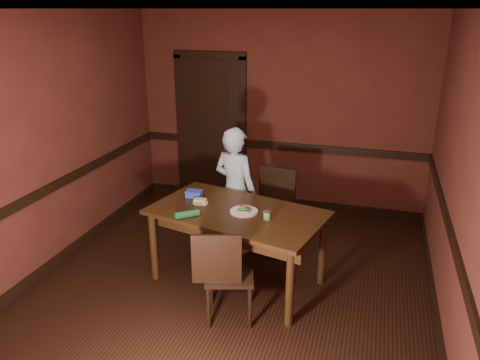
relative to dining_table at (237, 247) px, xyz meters
The scene contains 22 objects.
floor 0.42m from the dining_table, 105.40° to the right, with size 4.00×4.50×0.01m, color black.
ceiling 2.30m from the dining_table, 105.40° to the right, with size 4.00×4.50×0.01m, color beige.
wall_back 2.32m from the dining_table, 90.98° to the left, with size 4.00×0.02×2.70m, color #58241A.
wall_front 2.56m from the dining_table, 90.87° to the right, with size 4.00×0.02×2.70m, color #58241A.
wall_left 2.25m from the dining_table, behind, with size 0.02×4.50×2.70m, color #58241A.
wall_right 2.19m from the dining_table, ahead, with size 0.02×4.50×2.70m, color #58241A.
dado_back 2.16m from the dining_table, 90.99° to the left, with size 4.00×0.03×0.10m, color black.
dado_left 2.09m from the dining_table, behind, with size 0.03×4.50×0.10m, color black.
dado_right 2.02m from the dining_table, ahead, with size 0.03×4.50×0.10m, color black.
baseboard_back 2.13m from the dining_table, 90.99° to the left, with size 4.00×0.03×0.12m, color black.
baseboard_left 2.05m from the dining_table, behind, with size 0.03×4.50×0.12m, color black.
baseboard_right 1.98m from the dining_table, ahead, with size 0.03×4.50×0.12m, color black.
door 2.43m from the dining_table, 116.43° to the left, with size 1.05×0.07×2.20m.
dining_table is the anchor object (origin of this frame).
chair_far 0.79m from the dining_table, 73.10° to the left, with size 0.45×0.45×0.97m, color black, non-canonical shape.
chair_near 0.60m from the dining_table, 79.54° to the right, with size 0.43×0.43×0.92m, color black, non-canonical shape.
person 0.80m from the dining_table, 108.89° to the left, with size 0.54×0.35×1.48m, color silver.
sandwich_plate 0.43m from the dining_table, ahead, with size 0.28×0.28×0.07m.
sauce_jar 0.57m from the dining_table, 18.36° to the right, with size 0.07×0.07×0.09m.
cheese_saucer 0.60m from the dining_table, 169.94° to the left, with size 0.16×0.16×0.05m.
food_tub 0.74m from the dining_table, 158.24° to the left, with size 0.18×0.13×0.07m.
wrapped_veg 0.67m from the dining_table, 145.90° to the right, with size 0.07×0.07×0.24m, color #175223.
Camera 1 is at (1.29, -3.95, 2.70)m, focal length 35.00 mm.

